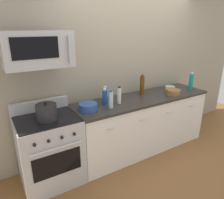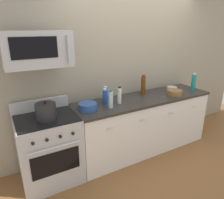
{
  "view_description": "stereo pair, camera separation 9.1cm",
  "coord_description": "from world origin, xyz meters",
  "views": [
    {
      "loc": [
        -2.08,
        -2.43,
        1.99
      ],
      "look_at": [
        -0.62,
        -0.05,
        1.01
      ],
      "focal_mm": 33.37,
      "sensor_mm": 36.0,
      "label": 1
    },
    {
      "loc": [
        -2.0,
        -2.47,
        1.99
      ],
      "look_at": [
        -0.62,
        -0.05,
        1.01
      ],
      "focal_mm": 33.37,
      "sensor_mm": 36.0,
      "label": 2
    }
  ],
  "objects": [
    {
      "name": "bowl_blue_mixing",
      "position": [
        -0.99,
        -0.03,
        0.97
      ],
      "size": [
        0.25,
        0.25,
        0.1
      ],
      "color": "#2D519E",
      "rests_on": "countertop_slab"
    },
    {
      "name": "bottle_wine_amber",
      "position": [
        0.08,
        0.14,
        1.08
      ],
      "size": [
        0.07,
        0.07,
        0.33
      ],
      "color": "#59330F",
      "rests_on": "countertop_slab"
    },
    {
      "name": "bowl_wooden_salad",
      "position": [
        0.51,
        -0.14,
        0.97
      ],
      "size": [
        0.24,
        0.24,
        0.09
      ],
      "color": "brown",
      "rests_on": "countertop_slab"
    },
    {
      "name": "bottle_vinegar_white",
      "position": [
        -0.48,
        -0.02,
        1.04
      ],
      "size": [
        0.06,
        0.06,
        0.26
      ],
      "color": "silver",
      "rests_on": "countertop_slab"
    },
    {
      "name": "bottle_water_clear",
      "position": [
        -0.68,
        -0.12,
        1.04
      ],
      "size": [
        0.06,
        0.06,
        0.25
      ],
      "color": "silver",
      "rests_on": "countertop_slab"
    },
    {
      "name": "bottle_sparkling_teal",
      "position": [
        1.0,
        -0.09,
        1.07
      ],
      "size": [
        0.08,
        0.08,
        0.31
      ],
      "color": "#197F7A",
      "rests_on": "countertop_slab"
    },
    {
      "name": "stockpot",
      "position": [
        -1.55,
        -0.05,
        1.02
      ],
      "size": [
        0.25,
        0.25,
        0.23
      ],
      "color": "#262628",
      "rests_on": "range_oven"
    },
    {
      "name": "counter_unit",
      "position": [
        0.0,
        -0.0,
        0.46
      ],
      "size": [
        2.34,
        0.66,
        0.92
      ],
      "color": "white",
      "rests_on": "ground_plane"
    },
    {
      "name": "bottle_soda_blue",
      "position": [
        -0.69,
        0.05,
        1.03
      ],
      "size": [
        0.07,
        0.07,
        0.24
      ],
      "color": "#1E4CA5",
      "rests_on": "countertop_slab"
    },
    {
      "name": "bowl_steel_prep",
      "position": [
        0.66,
        0.07,
        0.96
      ],
      "size": [
        0.17,
        0.17,
        0.07
      ],
      "color": "#B2B5BA",
      "rests_on": "countertop_slab"
    },
    {
      "name": "microwave",
      "position": [
        -1.55,
        0.05,
        1.75
      ],
      "size": [
        0.74,
        0.44,
        0.4
      ],
      "color": "#B7BABF"
    },
    {
      "name": "range_oven",
      "position": [
        -1.55,
        0.0,
        0.47
      ],
      "size": [
        0.76,
        0.69,
        1.07
      ],
      "color": "#B7BABF",
      "rests_on": "ground_plane"
    },
    {
      "name": "ground_plane",
      "position": [
        0.0,
        0.0,
        0.0
      ],
      "size": [
        6.52,
        6.52,
        0.0
      ],
      "primitive_type": "plane",
      "color": "brown"
    },
    {
      "name": "bottle_dish_soap",
      "position": [
        -0.62,
        0.14,
        1.03
      ],
      "size": [
        0.07,
        0.07,
        0.24
      ],
      "color": "teal",
      "rests_on": "countertop_slab"
    },
    {
      "name": "back_wall",
      "position": [
        0.0,
        0.41,
        1.35
      ],
      "size": [
        5.43,
        0.1,
        2.7
      ],
      "primitive_type": "cube",
      "color": "#9E937F",
      "rests_on": "ground_plane"
    }
  ]
}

